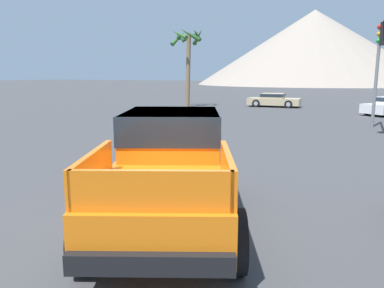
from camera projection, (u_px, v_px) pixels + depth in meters
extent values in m
plane|color=#424244|center=(163.00, 216.00, 7.15)|extent=(320.00, 320.00, 0.00)
cube|color=orange|center=(168.00, 182.00, 6.49)|extent=(3.66, 5.21, 0.65)
cube|color=orange|center=(172.00, 132.00, 7.31)|extent=(2.45, 2.65, 0.82)
cube|color=#1E2833|center=(172.00, 125.00, 7.29)|extent=(2.51, 2.71, 0.52)
cube|color=orange|center=(93.00, 170.00, 5.07)|extent=(0.84, 1.82, 0.48)
cube|color=orange|center=(227.00, 170.00, 5.04)|extent=(0.84, 1.82, 0.48)
cube|color=orange|center=(151.00, 191.00, 4.14)|extent=(1.72, 0.79, 0.48)
cube|color=black|center=(177.00, 161.00, 8.96)|extent=(1.78, 0.88, 0.24)
cube|color=black|center=(150.00, 264.00, 4.09)|extent=(1.78, 0.88, 0.24)
cylinder|color=black|center=(129.00, 179.00, 8.06)|extent=(0.66, 0.96, 0.90)
cylinder|color=#232326|center=(129.00, 179.00, 8.06)|extent=(0.52, 0.59, 0.49)
cylinder|color=black|center=(220.00, 180.00, 8.02)|extent=(0.66, 0.96, 0.90)
cylinder|color=#232326|center=(220.00, 180.00, 8.02)|extent=(0.52, 0.59, 0.49)
cylinder|color=black|center=(88.00, 240.00, 5.10)|extent=(0.66, 0.96, 0.90)
cylinder|color=#232326|center=(88.00, 240.00, 5.10)|extent=(0.52, 0.59, 0.49)
cylinder|color=black|center=(233.00, 241.00, 5.06)|extent=(0.66, 0.96, 0.90)
cylinder|color=#232326|center=(233.00, 241.00, 5.06)|extent=(0.52, 0.59, 0.49)
cylinder|color=black|center=(367.00, 110.00, 25.27)|extent=(0.55, 0.61, 0.61)
cylinder|color=#9E9EA3|center=(367.00, 110.00, 25.27)|extent=(0.39, 0.41, 0.33)
cube|color=tan|center=(274.00, 101.00, 31.62)|extent=(4.34, 1.92, 0.56)
cube|color=tan|center=(273.00, 96.00, 31.57)|extent=(1.84, 1.64, 0.40)
cube|color=#1E2833|center=(273.00, 95.00, 31.56)|extent=(1.88, 1.68, 0.24)
cylinder|color=black|center=(292.00, 103.00, 31.93)|extent=(0.64, 0.24, 0.63)
cylinder|color=#9E9EA3|center=(292.00, 103.00, 31.93)|extent=(0.35, 0.24, 0.35)
cylinder|color=black|center=(288.00, 104.00, 30.34)|extent=(0.64, 0.24, 0.63)
cylinder|color=#9E9EA3|center=(288.00, 104.00, 30.34)|extent=(0.35, 0.24, 0.35)
cylinder|color=black|center=(261.00, 102.00, 32.94)|extent=(0.64, 0.24, 0.63)
cylinder|color=#9E9EA3|center=(261.00, 102.00, 32.94)|extent=(0.35, 0.24, 0.35)
cylinder|color=black|center=(256.00, 103.00, 31.36)|extent=(0.64, 0.24, 0.63)
cylinder|color=#9E9EA3|center=(256.00, 103.00, 31.36)|extent=(0.35, 0.24, 0.35)
cylinder|color=slate|center=(376.00, 78.00, 18.97)|extent=(0.16, 0.16, 5.06)
cylinder|color=slate|center=(382.00, 26.00, 16.56)|extent=(0.11, 4.45, 0.11)
cube|color=black|center=(383.00, 34.00, 15.13)|extent=(0.26, 0.34, 0.90)
sphere|color=red|center=(380.00, 27.00, 15.15)|extent=(0.20, 0.20, 0.20)
sphere|color=orange|center=(379.00, 34.00, 15.19)|extent=(0.20, 0.20, 0.20)
sphere|color=green|center=(379.00, 41.00, 15.24)|extent=(0.20, 0.20, 0.20)
cylinder|color=brown|center=(188.00, 70.00, 31.40)|extent=(0.36, 0.71, 6.09)
cone|color=#2D6028|center=(197.00, 35.00, 30.47)|extent=(0.53, 1.69, 1.00)
cone|color=#2D6028|center=(198.00, 37.00, 31.08)|extent=(1.56, 1.56, 1.32)
cone|color=#2D6028|center=(191.00, 36.00, 31.50)|extent=(1.71, 0.46, 1.02)
cone|color=#2D6028|center=(179.00, 38.00, 31.43)|extent=(0.96, 1.81, 1.47)
cone|color=#2D6028|center=(178.00, 35.00, 30.62)|extent=(1.10, 1.47, 0.97)
cone|color=#2D6028|center=(179.00, 34.00, 30.10)|extent=(1.82, 0.99, 1.00)
cone|color=#2D6028|center=(190.00, 34.00, 29.92)|extent=(1.53, 1.32, 1.11)
cone|color=gray|center=(313.00, 48.00, 106.16)|extent=(65.43, 65.43, 20.63)
cone|color=gray|center=(314.00, 60.00, 124.80)|extent=(41.01, 41.01, 14.98)
cone|color=gray|center=(359.00, 63.00, 121.94)|extent=(58.55, 58.55, 12.78)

